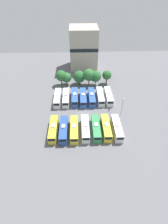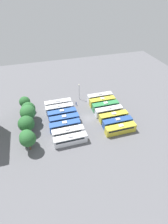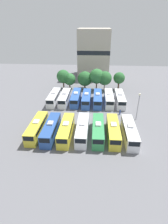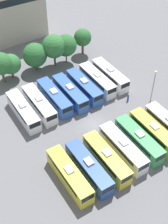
{
  "view_description": "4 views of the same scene",
  "coord_description": "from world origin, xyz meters",
  "px_view_note": "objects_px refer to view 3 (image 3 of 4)",
  "views": [
    {
      "loc": [
        -1.91,
        -50.45,
        43.66
      ],
      "look_at": [
        -0.05,
        -1.92,
        2.85
      ],
      "focal_mm": 28.0,
      "sensor_mm": 36.0,
      "label": 1
    },
    {
      "loc": [
        -49.75,
        15.86,
        43.83
      ],
      "look_at": [
        0.74,
        1.09,
        2.86
      ],
      "focal_mm": 28.0,
      "sensor_mm": 36.0,
      "label": 2
    },
    {
      "loc": [
        2.84,
        -42.56,
        23.88
      ],
      "look_at": [
        -0.07,
        -1.26,
        2.05
      ],
      "focal_mm": 28.0,
      "sensor_mm": 36.0,
      "label": 3
    },
    {
      "loc": [
        -24.39,
        -35.17,
        43.18
      ],
      "look_at": [
        -1.1,
        1.73,
        2.33
      ],
      "focal_mm": 50.0,
      "sensor_mm": 36.0,
      "label": 4
    }
  ],
  "objects_px": {
    "tree_4": "(105,78)",
    "bus_8": "(65,98)",
    "bus_9": "(76,97)",
    "bus_0": "(37,127)",
    "bus_3": "(82,129)",
    "bus_7": "(54,97)",
    "bus_1": "(51,129)",
    "bus_4": "(98,130)",
    "worker_person": "(120,112)",
    "bus_11": "(98,98)",
    "depot_building": "(94,53)",
    "tree_0": "(63,76)",
    "bus_5": "(113,130)",
    "bus_6": "(129,131)",
    "bus_13": "(120,99)",
    "bus_12": "(109,98)",
    "bus_10": "(86,98)",
    "bus_2": "(66,129)",
    "tree_1": "(70,79)",
    "tree_2": "(85,79)",
    "tree_3": "(97,76)",
    "tree_5": "(119,78)",
    "light_pole": "(139,102)"
  },
  "relations": [
    {
      "from": "bus_9",
      "to": "tree_0",
      "type": "height_order",
      "value": "tree_0"
    },
    {
      "from": "bus_3",
      "to": "bus_11",
      "type": "height_order",
      "value": "same"
    },
    {
      "from": "bus_1",
      "to": "bus_4",
      "type": "relative_size",
      "value": 1.0
    },
    {
      "from": "bus_9",
      "to": "bus_11",
      "type": "distance_m",
      "value": 7.05
    },
    {
      "from": "bus_1",
      "to": "depot_building",
      "type": "distance_m",
      "value": 52.35
    },
    {
      "from": "bus_2",
      "to": "bus_3",
      "type": "height_order",
      "value": "same"
    },
    {
      "from": "tree_0",
      "to": "tree_4",
      "type": "relative_size",
      "value": 1.01
    },
    {
      "from": "bus_0",
      "to": "bus_3",
      "type": "height_order",
      "value": "same"
    },
    {
      "from": "bus_6",
      "to": "tree_1",
      "type": "bearing_deg",
      "value": 119.85
    },
    {
      "from": "bus_3",
      "to": "bus_7",
      "type": "distance_m",
      "value": 20.94
    },
    {
      "from": "bus_7",
      "to": "bus_12",
      "type": "bearing_deg",
      "value": 1.51
    },
    {
      "from": "tree_4",
      "to": "tree_5",
      "type": "height_order",
      "value": "tree_4"
    },
    {
      "from": "bus_6",
      "to": "tree_4",
      "type": "distance_m",
      "value": 30.84
    },
    {
      "from": "bus_0",
      "to": "worker_person",
      "type": "relative_size",
      "value": 6.41
    },
    {
      "from": "bus_5",
      "to": "tree_4",
      "type": "xyz_separation_m",
      "value": [
        -1.03,
        30.1,
        3.04
      ]
    },
    {
      "from": "bus_2",
      "to": "tree_1",
      "type": "relative_size",
      "value": 1.85
    },
    {
      "from": "bus_3",
      "to": "bus_13",
      "type": "distance_m",
      "value": 21.27
    },
    {
      "from": "bus_5",
      "to": "bus_12",
      "type": "height_order",
      "value": "same"
    },
    {
      "from": "bus_10",
      "to": "tree_2",
      "type": "xyz_separation_m",
      "value": [
        -1.39,
        13.31,
        2.35
      ]
    },
    {
      "from": "depot_building",
      "to": "light_pole",
      "type": "bearing_deg",
      "value": -73.35
    },
    {
      "from": "bus_9",
      "to": "worker_person",
      "type": "distance_m",
      "value": 15.41
    },
    {
      "from": "bus_8",
      "to": "bus_12",
      "type": "bearing_deg",
      "value": 1.69
    },
    {
      "from": "bus_10",
      "to": "bus_0",
      "type": "bearing_deg",
      "value": -120.62
    },
    {
      "from": "bus_8",
      "to": "tree_3",
      "type": "relative_size",
      "value": 1.36
    },
    {
      "from": "bus_10",
      "to": "tree_5",
      "type": "xyz_separation_m",
      "value": [
        11.56,
        13.43,
        2.85
      ]
    },
    {
      "from": "bus_1",
      "to": "depot_building",
      "type": "height_order",
      "value": "depot_building"
    },
    {
      "from": "bus_2",
      "to": "worker_person",
      "type": "height_order",
      "value": "bus_2"
    },
    {
      "from": "bus_1",
      "to": "worker_person",
      "type": "bearing_deg",
      "value": 33.23
    },
    {
      "from": "bus_1",
      "to": "tree_5",
      "type": "bearing_deg",
      "value": 59.45
    },
    {
      "from": "bus_7",
      "to": "tree_1",
      "type": "height_order",
      "value": "tree_1"
    },
    {
      "from": "tree_4",
      "to": "bus_8",
      "type": "bearing_deg",
      "value": -137.51
    },
    {
      "from": "bus_11",
      "to": "tree_2",
      "type": "relative_size",
      "value": 1.62
    },
    {
      "from": "tree_4",
      "to": "bus_6",
      "type": "bearing_deg",
      "value": -81.27
    },
    {
      "from": "bus_7",
      "to": "tree_2",
      "type": "distance_m",
      "value": 16.31
    },
    {
      "from": "bus_0",
      "to": "bus_9",
      "type": "bearing_deg",
      "value": 68.79
    },
    {
      "from": "bus_10",
      "to": "tree_2",
      "type": "distance_m",
      "value": 13.59
    },
    {
      "from": "bus_11",
      "to": "bus_12",
      "type": "xyz_separation_m",
      "value": [
        3.62,
        0.4,
        0.0
      ]
    },
    {
      "from": "bus_10",
      "to": "bus_2",
      "type": "bearing_deg",
      "value": -101.15
    },
    {
      "from": "bus_7",
      "to": "tree_4",
      "type": "xyz_separation_m",
      "value": [
        16.72,
        12.14,
        3.04
      ]
    },
    {
      "from": "tree_2",
      "to": "bus_10",
      "type": "bearing_deg",
      "value": -84.05
    },
    {
      "from": "depot_building",
      "to": "bus_7",
      "type": "bearing_deg",
      "value": -110.29
    },
    {
      "from": "bus_9",
      "to": "tree_4",
      "type": "distance_m",
      "value": 15.45
    },
    {
      "from": "bus_9",
      "to": "bus_8",
      "type": "bearing_deg",
      "value": -174.33
    },
    {
      "from": "bus_1",
      "to": "bus_11",
      "type": "xyz_separation_m",
      "value": [
        10.74,
        18.41,
        0.0
      ]
    },
    {
      "from": "worker_person",
      "to": "bus_0",
      "type": "bearing_deg",
      "value": -152.22
    },
    {
      "from": "light_pole",
      "to": "depot_building",
      "type": "height_order",
      "value": "depot_building"
    },
    {
      "from": "bus_2",
      "to": "depot_building",
      "type": "xyz_separation_m",
      "value": [
        5.04,
        50.89,
        8.8
      ]
    },
    {
      "from": "depot_building",
      "to": "bus_5",
      "type": "bearing_deg",
      "value": -83.54
    },
    {
      "from": "bus_4",
      "to": "depot_building",
      "type": "bearing_deg",
      "value": 92.57
    },
    {
      "from": "bus_12",
      "to": "tree_5",
      "type": "distance_m",
      "value": 13.92
    }
  ]
}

